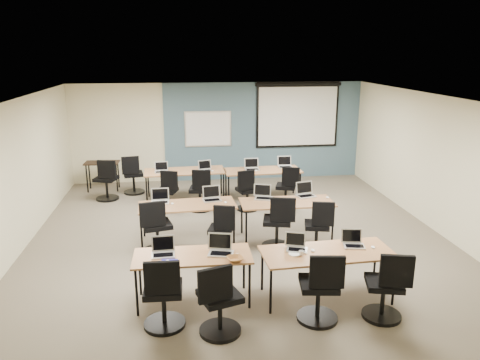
{
  "coord_description": "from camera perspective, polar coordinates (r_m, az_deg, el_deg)",
  "views": [
    {
      "loc": [
        -1.08,
        -8.31,
        3.54
      ],
      "look_at": [
        0.06,
        0.4,
        1.1
      ],
      "focal_mm": 35.0,
      "sensor_mm": 36.0,
      "label": 1
    }
  ],
  "objects": [
    {
      "name": "floor",
      "position": [
        9.09,
        -0.04,
        -7.35
      ],
      "size": [
        8.0,
        9.0,
        0.02
      ],
      "primitive_type": "cube",
      "color": "#6B6354",
      "rests_on": "ground"
    },
    {
      "name": "ceiling",
      "position": [
        8.42,
        -0.05,
        9.83
      ],
      "size": [
        8.0,
        9.0,
        0.02
      ],
      "primitive_type": "cube",
      "color": "white",
      "rests_on": "ground"
    },
    {
      "name": "wall_back",
      "position": [
        13.04,
        -2.6,
        5.87
      ],
      "size": [
        8.0,
        0.04,
        2.7
      ],
      "primitive_type": "cube",
      "color": "beige",
      "rests_on": "ground"
    },
    {
      "name": "wall_front",
      "position": [
        4.52,
        7.53,
        -13.55
      ],
      "size": [
        8.0,
        0.04,
        2.7
      ],
      "primitive_type": "cube",
      "color": "beige",
      "rests_on": "ground"
    },
    {
      "name": "wall_left",
      "position": [
        9.07,
        -25.96,
        -0.02
      ],
      "size": [
        0.04,
        9.0,
        2.7
      ],
      "primitive_type": "cube",
      "color": "beige",
      "rests_on": "ground"
    },
    {
      "name": "wall_right",
      "position": [
        9.98,
        23.38,
        1.58
      ],
      "size": [
        0.04,
        9.0,
        2.7
      ],
      "primitive_type": "cube",
      "color": "beige",
      "rests_on": "ground"
    },
    {
      "name": "blue_accent_panel",
      "position": [
        13.17,
        2.86,
        5.96
      ],
      "size": [
        5.5,
        0.04,
        2.7
      ],
      "primitive_type": "cube",
      "color": "#3D5977",
      "rests_on": "wall_back"
    },
    {
      "name": "whiteboard",
      "position": [
        12.93,
        -3.91,
        6.21
      ],
      "size": [
        1.28,
        0.03,
        0.98
      ],
      "color": "silver",
      "rests_on": "wall_back"
    },
    {
      "name": "projector_screen",
      "position": [
        13.23,
        7.04,
        8.26
      ],
      "size": [
        2.4,
        0.1,
        1.82
      ],
      "color": "black",
      "rests_on": "wall_back"
    },
    {
      "name": "training_table_front_left",
      "position": [
        6.78,
        -5.8,
        -9.48
      ],
      "size": [
        1.68,
        0.7,
        0.73
      ],
      "rotation": [
        0.0,
        0.0,
        -0.01
      ],
      "color": "#A0672D",
      "rests_on": "floor"
    },
    {
      "name": "training_table_front_right",
      "position": [
        6.97,
        10.59,
        -8.89
      ],
      "size": [
        1.91,
        0.79,
        0.73
      ],
      "rotation": [
        0.0,
        0.0,
        0.05
      ],
      "color": "#A2602C",
      "rests_on": "floor"
    },
    {
      "name": "training_table_mid_left",
      "position": [
        8.91,
        -6.45,
        -3.24
      ],
      "size": [
        1.82,
        0.76,
        0.73
      ],
      "rotation": [
        0.0,
        0.0,
        0.06
      ],
      "color": "#9D6F41",
      "rests_on": "floor"
    },
    {
      "name": "training_table_mid_right",
      "position": [
        9.06,
        5.72,
        -2.91
      ],
      "size": [
        1.79,
        0.74,
        0.73
      ],
      "rotation": [
        0.0,
        0.0,
        -0.01
      ],
      "color": "#A17144",
      "rests_on": "floor"
    },
    {
      "name": "training_table_back_left",
      "position": [
        11.4,
        -6.74,
        0.95
      ],
      "size": [
        1.94,
        0.81,
        0.73
      ],
      "rotation": [
        0.0,
        0.0,
        0.05
      ],
      "color": "olive",
      "rests_on": "floor"
    },
    {
      "name": "training_table_back_right",
      "position": [
        11.39,
        2.76,
        1.03
      ],
      "size": [
        1.85,
        0.77,
        0.73
      ],
      "rotation": [
        0.0,
        0.0,
        0.04
      ],
      "color": "#A77D41",
      "rests_on": "floor"
    },
    {
      "name": "laptop_0",
      "position": [
        6.81,
        -9.35,
        -8.45
      ],
      "size": [
        0.33,
        0.28,
        0.25
      ],
      "rotation": [
        0.0,
        0.0,
        0.04
      ],
      "color": "silver",
      "rests_on": "training_table_front_left"
    },
    {
      "name": "mouse_0",
      "position": [
        6.59,
        -8.83,
        -9.77
      ],
      "size": [
        0.07,
        0.1,
        0.03
      ],
      "primitive_type": "ellipsoid",
      "rotation": [
        0.0,
        0.0,
        0.13
      ],
      "color": "white",
      "rests_on": "training_table_front_left"
    },
    {
      "name": "task_chair_0",
      "position": [
        6.34,
        -9.32,
        -14.08
      ],
      "size": [
        0.56,
        0.56,
        1.03
      ],
      "rotation": [
        0.0,
        0.0,
        -0.03
      ],
      "color": "black",
      "rests_on": "floor"
    },
    {
      "name": "laptop_1",
      "position": [
        6.78,
        -2.39,
        -8.35
      ],
      "size": [
        0.35,
        0.3,
        0.26
      ],
      "rotation": [
        0.0,
        0.0,
        -0.25
      ],
      "color": "#ADADAF",
      "rests_on": "training_table_front_left"
    },
    {
      "name": "mouse_1",
      "position": [
        6.7,
        -0.3,
        -9.13
      ],
      "size": [
        0.07,
        0.1,
        0.03
      ],
      "primitive_type": "ellipsoid",
      "rotation": [
        0.0,
        0.0,
        -0.15
      ],
      "color": "white",
      "rests_on": "training_table_front_left"
    },
    {
      "name": "task_chair_1",
      "position": [
        6.13,
        -2.59,
        -14.99
      ],
      "size": [
        0.56,
        0.55,
        1.02
      ],
      "rotation": [
        0.0,
        0.0,
        0.32
      ],
      "color": "black",
      "rests_on": "floor"
    },
    {
      "name": "laptop_2",
      "position": [
        6.94,
        6.89,
        -7.93
      ],
      "size": [
        0.3,
        0.26,
        0.23
      ],
      "rotation": [
        0.0,
        0.0,
        -0.33
      ],
      "color": "silver",
      "rests_on": "training_table_front_right"
    },
    {
      "name": "mouse_2",
      "position": [
        6.93,
        8.86,
        -8.47
      ],
      "size": [
        0.08,
        0.1,
        0.03
      ],
      "primitive_type": "ellipsoid",
      "rotation": [
        0.0,
        0.0,
        -0.23
      ],
      "color": "white",
      "rests_on": "training_table_front_right"
    },
    {
      "name": "task_chair_2",
      "position": [
        6.48,
        9.74,
        -13.4
      ],
      "size": [
        0.56,
        0.56,
        1.03
      ],
      "rotation": [
        0.0,
        0.0,
        -0.14
      ],
      "color": "black",
      "rests_on": "floor"
    },
    {
      "name": "laptop_3",
      "position": [
        7.21,
        13.62,
        -7.35
      ],
      "size": [
        0.3,
        0.26,
        0.23
      ],
      "rotation": [
        0.0,
        0.0,
        -0.19
      ],
      "color": "#A8A8A8",
      "rests_on": "training_table_front_right"
    },
    {
      "name": "mouse_3",
      "position": [
        7.22,
        15.92,
        -7.89
      ],
      "size": [
        0.07,
        0.1,
        0.03
      ],
      "primitive_type": "ellipsoid",
      "rotation": [
        0.0,
        0.0,
        -0.23
      ],
      "color": "white",
      "rests_on": "training_table_front_right"
    },
    {
      "name": "task_chair_3",
      "position": [
        6.74,
        17.39,
        -12.81
      ],
      "size": [
        0.54,
        0.53,
        1.01
      ],
      "rotation": [
        0.0,
        0.0,
        -0.25
      ],
      "color": "black",
      "rests_on": "floor"
    },
    {
      "name": "laptop_4",
      "position": [
        9.08,
        -9.71,
        -2.3
      ],
      "size": [
        0.34,
        0.29,
        0.26
      ],
      "rotation": [
        0.0,
        0.0,
        0.0
      ],
      "color": "silver",
      "rests_on": "training_table_mid_left"
    },
    {
      "name": "mouse_4",
      "position": [
        8.94,
        -8.25,
        -2.87
      ],
      "size": [
        0.06,
        0.09,
        0.03
      ],
      "primitive_type": "ellipsoid",
      "rotation": [
        0.0,
        0.0,
        -0.06
      ],
      "color": "white",
      "rests_on": "training_table_mid_left"
    },
    {
      "name": "task_chair_4",
      "position": [
        8.51,
        -10.17,
        -6.17
      ],
      "size": [
        0.55,
        0.55,
        1.03
      ],
      "rotation": [
        0.0,
        0.0,
        0.23
      ],
      "color": "black",
      "rests_on": "floor"
    },
    {
      "name": "laptop_5",
      "position": [
        9.1,
        -3.46,
        -2.04
      ],
      "size": [
        0.35,
        0.29,
        0.26
      ],
      "rotation": [
        0.0,
        0.0,
        0.16
      ],
      "color": "#BBBBBE",
      "rests_on": "training_table_mid_left"
    },
    {
      "name": "mouse_5",
      "position": [
        8.92,
        -1.78,
        -2.74
      ],
      "size": [
        0.08,
        0.1,
        0.03
      ],
      "primitive_type": "ellipsoid",
      "rotation": [
        0.0,
        0.0,
        0.31
      ],
      "color": "white",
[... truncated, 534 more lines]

